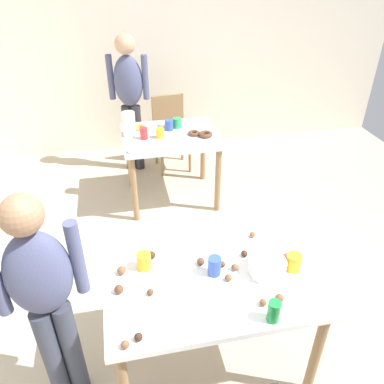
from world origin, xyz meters
The scene contains 38 objects.
ground_plane centered at (0.00, 0.00, 0.00)m, with size 6.40×6.40×0.00m, color tan.
wall_back centered at (0.00, 3.20, 1.30)m, with size 6.40×0.10×2.60m, color beige.
dining_table_near centered at (-0.02, -0.19, 0.65)m, with size 1.21×0.74×0.75m.
dining_table_far centered at (0.06, 1.83, 0.63)m, with size 0.96×0.77×0.75m.
chair_far_table centered at (0.17, 2.57, 0.50)m, with size 0.44×0.44×0.87m.
person_girl_near centered at (-0.91, -0.19, 0.86)m, with size 0.46×0.26×1.45m.
person_adult_far centered at (-0.28, 2.58, 0.96)m, with size 0.45×0.26×1.58m.
mixing_bowl centered at (0.30, -0.18, 0.79)m, with size 0.22×0.22×0.09m, color white.
soda_can centered at (0.21, -0.50, 0.81)m, with size 0.07×0.07×0.12m, color #198438.
fork_near centered at (-0.15, -0.29, 0.75)m, with size 0.17×0.02×0.01m, color silver.
cup_near_0 centered at (-0.39, 0.00, 0.80)m, with size 0.08×0.08×0.10m, color yellow.
cup_near_1 centered at (0.00, -0.13, 0.81)m, with size 0.08×0.08×0.12m, color #3351B2.
cup_near_2 centered at (0.46, -0.18, 0.80)m, with size 0.09×0.09×0.10m, color yellow.
cake_ball_0 centered at (0.45, -0.11, 0.77)m, with size 0.05×0.05×0.05m, color brown.
cake_ball_1 centered at (0.21, -0.02, 0.77)m, with size 0.04×0.04×0.04m, color #3D2319.
cake_ball_2 centered at (0.12, -0.12, 0.77)m, with size 0.04×0.04×0.04m, color brown.
cake_ball_3 centered at (-0.52, -0.02, 0.78)m, with size 0.05×0.05×0.05m, color brown.
cake_ball_4 centered at (-0.34, 0.07, 0.77)m, with size 0.05×0.05×0.05m, color #3D2319.
cake_ball_5 centered at (-0.47, -0.48, 0.77)m, with size 0.04×0.04×0.04m, color #3D2319.
cake_ball_6 centered at (-0.38, -0.21, 0.77)m, with size 0.04×0.04×0.04m, color brown.
cake_ball_7 centered at (0.06, -0.20, 0.77)m, with size 0.04×0.04×0.04m, color brown.
cake_ball_8 centered at (-0.06, -0.04, 0.77)m, with size 0.05×0.05×0.05m, color brown.
cake_ball_9 centered at (-0.54, -0.16, 0.78)m, with size 0.05×0.05×0.05m, color brown.
cake_ball_10 centered at (0.19, -0.40, 0.77)m, with size 0.04×0.04×0.04m, color brown.
cake_ball_11 centered at (0.32, 0.14, 0.77)m, with size 0.04×0.04×0.04m, color brown.
cake_ball_12 centered at (-0.53, -0.51, 0.77)m, with size 0.04×0.04×0.04m, color brown.
cake_ball_13 centered at (0.06, -0.08, 0.77)m, with size 0.04×0.04×0.04m, color brown.
cake_ball_14 centered at (0.29, -0.40, 0.77)m, with size 0.05×0.05×0.05m, color brown.
pitcher_far centered at (-0.34, 1.90, 0.87)m, with size 0.13×0.13×0.24m, color white.
cup_far_0 centered at (0.06, 1.95, 0.80)m, with size 0.09×0.09×0.11m, color #3351B2.
cup_far_1 centered at (-0.05, 1.78, 0.80)m, with size 0.08×0.08×0.10m, color yellow.
cup_far_2 centered at (0.15, 1.99, 0.80)m, with size 0.09×0.09×0.10m, color green.
cup_far_3 centered at (-0.21, 1.78, 0.81)m, with size 0.07×0.07×0.11m, color red.
donut_far_0 centered at (0.03, 2.06, 0.77)m, with size 0.13×0.13×0.04m, color white.
donut_far_1 centered at (-0.34, 1.52, 0.77)m, with size 0.11×0.11×0.03m, color white.
donut_far_2 centered at (-0.23, 2.03, 0.77)m, with size 0.13×0.13×0.04m, color gold.
donut_far_3 centered at (0.28, 1.78, 0.77)m, with size 0.12×0.12×0.03m, color brown.
donut_far_4 centered at (0.39, 1.72, 0.77)m, with size 0.14×0.14×0.04m, color brown.
Camera 1 is at (-0.45, -1.68, 2.35)m, focal length 36.02 mm.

